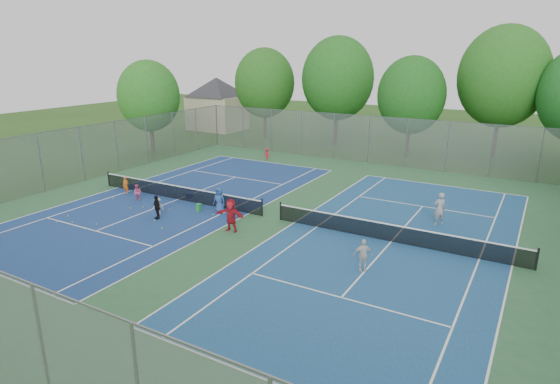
% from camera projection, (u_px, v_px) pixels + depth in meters
% --- Properties ---
extents(ground, '(120.00, 120.00, 0.00)m').
position_uv_depth(ground, '(271.00, 218.00, 26.70)').
color(ground, '#264C17').
rests_on(ground, ground).
extents(court_pad, '(32.00, 32.00, 0.01)m').
position_uv_depth(court_pad, '(271.00, 218.00, 26.70)').
color(court_pad, '#2B5C36').
rests_on(court_pad, ground).
extents(court_left, '(10.97, 23.77, 0.01)m').
position_uv_depth(court_left, '(178.00, 199.00, 30.04)').
color(court_left, navy).
rests_on(court_left, court_pad).
extents(court_right, '(10.97, 23.77, 0.01)m').
position_uv_depth(court_right, '(391.00, 242.00, 23.35)').
color(court_right, navy).
rests_on(court_right, court_pad).
extents(net_left, '(12.87, 0.10, 0.91)m').
position_uv_depth(net_left, '(178.00, 193.00, 29.91)').
color(net_left, black).
rests_on(net_left, ground).
extents(net_right, '(12.87, 0.10, 0.91)m').
position_uv_depth(net_right, '(392.00, 233.00, 23.22)').
color(net_right, black).
rests_on(net_right, ground).
extents(fence_north, '(32.00, 0.10, 4.00)m').
position_uv_depth(fence_north, '(369.00, 140.00, 39.40)').
color(fence_north, gray).
rests_on(fence_north, ground).
extents(fence_west, '(0.10, 32.00, 4.00)m').
position_uv_depth(fence_west, '(82.00, 154.00, 33.77)').
color(fence_west, gray).
rests_on(fence_west, ground).
extents(house, '(11.03, 11.03, 7.30)m').
position_uv_depth(house, '(217.00, 94.00, 55.92)').
color(house, '#B7A88C').
rests_on(house, ground).
extents(tree_nw, '(6.40, 6.40, 9.58)m').
position_uv_depth(tree_nw, '(265.00, 83.00, 49.95)').
color(tree_nw, '#443326').
rests_on(tree_nw, ground).
extents(tree_nl, '(7.20, 7.20, 10.69)m').
position_uv_depth(tree_nl, '(338.00, 78.00, 46.77)').
color(tree_nl, '#443326').
rests_on(tree_nl, ground).
extents(tree_nc, '(6.00, 6.00, 8.85)m').
position_uv_depth(tree_nc, '(411.00, 95.00, 41.62)').
color(tree_nc, '#443326').
rests_on(tree_nc, ground).
extents(tree_nr, '(7.60, 7.60, 11.42)m').
position_uv_depth(tree_nr, '(503.00, 77.00, 40.29)').
color(tree_nr, '#443326').
rests_on(tree_nr, ground).
extents(tree_side_w, '(5.60, 5.60, 8.47)m').
position_uv_depth(tree_side_w, '(149.00, 96.00, 42.57)').
color(tree_side_w, '#443326').
rests_on(tree_side_w, ground).
extents(ball_crate, '(0.34, 0.34, 0.29)m').
position_uv_depth(ball_crate, '(189.00, 195.00, 30.45)').
color(ball_crate, '#163EAA').
rests_on(ball_crate, ground).
extents(ball_hopper, '(0.25, 0.25, 0.48)m').
position_uv_depth(ball_hopper, '(199.00, 208.00, 27.75)').
color(ball_hopper, green).
rests_on(ball_hopper, ground).
extents(student_a, '(0.47, 0.36, 1.17)m').
position_uv_depth(student_a, '(126.00, 185.00, 31.10)').
color(student_a, '#CA5B13').
rests_on(student_a, ground).
extents(student_b, '(0.59, 0.50, 1.08)m').
position_uv_depth(student_b, '(138.00, 193.00, 29.67)').
color(student_b, '#D2517C').
rests_on(student_b, ground).
extents(student_c, '(0.76, 0.56, 1.05)m').
position_uv_depth(student_c, '(158.00, 206.00, 27.08)').
color(student_c, beige).
rests_on(student_c, ground).
extents(student_d, '(0.88, 0.63, 1.39)m').
position_uv_depth(student_d, '(157.00, 207.00, 26.40)').
color(student_d, black).
rests_on(student_d, ground).
extents(student_e, '(0.80, 0.59, 1.52)m').
position_uv_depth(student_e, '(219.00, 200.00, 27.44)').
color(student_e, navy).
rests_on(student_e, ground).
extents(student_f, '(1.70, 0.65, 1.79)m').
position_uv_depth(student_f, '(231.00, 215.00, 24.50)').
color(student_f, '#A91824').
rests_on(student_f, ground).
extents(child_far_baseline, '(0.74, 0.50, 1.06)m').
position_uv_depth(child_far_baseline, '(267.00, 154.00, 40.79)').
color(child_far_baseline, '#AC1822').
rests_on(child_far_baseline, ground).
extents(instructor, '(0.80, 0.77, 1.84)m').
position_uv_depth(instructor, '(440.00, 209.00, 25.41)').
color(instructor, gray).
rests_on(instructor, ground).
extents(teen_court_b, '(0.92, 0.76, 1.46)m').
position_uv_depth(teen_court_b, '(363.00, 255.00, 20.10)').
color(teen_court_b, beige).
rests_on(teen_court_b, ground).
extents(tennis_ball_0, '(0.07, 0.07, 0.07)m').
position_uv_depth(tennis_ball_0, '(72.00, 222.00, 25.95)').
color(tennis_ball_0, gold).
rests_on(tennis_ball_0, ground).
extents(tennis_ball_1, '(0.07, 0.07, 0.07)m').
position_uv_depth(tennis_ball_1, '(130.00, 208.00, 28.30)').
color(tennis_ball_1, gold).
rests_on(tennis_ball_1, ground).
extents(tennis_ball_2, '(0.07, 0.07, 0.07)m').
position_uv_depth(tennis_ball_2, '(143.00, 207.00, 28.50)').
color(tennis_ball_2, gold).
rests_on(tennis_ball_2, ground).
extents(tennis_ball_3, '(0.07, 0.07, 0.07)m').
position_uv_depth(tennis_ball_3, '(94.00, 203.00, 29.33)').
color(tennis_ball_3, '#D1F037').
rests_on(tennis_ball_3, ground).
extents(tennis_ball_4, '(0.07, 0.07, 0.07)m').
position_uv_depth(tennis_ball_4, '(68.00, 216.00, 26.91)').
color(tennis_ball_4, '#CEE836').
rests_on(tennis_ball_4, ground).
extents(tennis_ball_5, '(0.07, 0.07, 0.07)m').
position_uv_depth(tennis_ball_5, '(214.00, 215.00, 27.16)').
color(tennis_ball_5, '#A2C22D').
rests_on(tennis_ball_5, ground).
extents(tennis_ball_6, '(0.07, 0.07, 0.07)m').
position_uv_depth(tennis_ball_6, '(170.00, 210.00, 28.01)').
color(tennis_ball_6, '#DAE835').
rests_on(tennis_ball_6, ground).
extents(tennis_ball_7, '(0.07, 0.07, 0.07)m').
position_uv_depth(tennis_ball_7, '(162.00, 228.00, 25.05)').
color(tennis_ball_7, '#EEF138').
rests_on(tennis_ball_7, ground).
extents(tennis_ball_8, '(0.07, 0.07, 0.07)m').
position_uv_depth(tennis_ball_8, '(155.00, 221.00, 26.17)').
color(tennis_ball_8, yellow).
rests_on(tennis_ball_8, ground).
extents(tennis_ball_9, '(0.07, 0.07, 0.07)m').
position_uv_depth(tennis_ball_9, '(97.00, 224.00, 25.64)').
color(tennis_ball_9, '#AEC92E').
rests_on(tennis_ball_9, ground).
extents(tennis_ball_10, '(0.07, 0.07, 0.07)m').
position_uv_depth(tennis_ball_10, '(113.00, 198.00, 30.20)').
color(tennis_ball_10, '#B7DD33').
rests_on(tennis_ball_10, ground).
extents(tennis_ball_11, '(0.07, 0.07, 0.07)m').
position_uv_depth(tennis_ball_11, '(57.00, 222.00, 26.01)').
color(tennis_ball_11, '#ACC22D').
rests_on(tennis_ball_11, ground).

